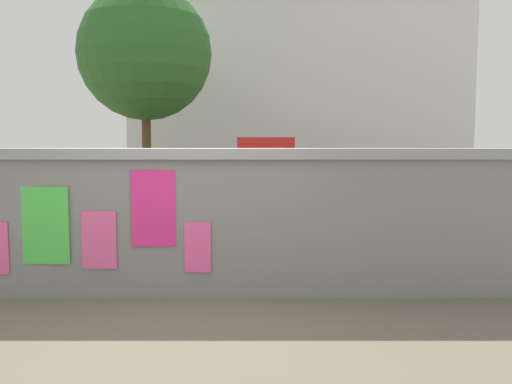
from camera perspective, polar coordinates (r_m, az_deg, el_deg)
ground at (r=14.39m, az=-2.74°, el=-1.76°), size 60.00×60.00×0.00m
poster_wall at (r=6.37m, az=-6.48°, el=-2.94°), size 8.01×0.42×1.70m
auto_rickshaw_truck at (r=12.33m, az=-3.28°, el=1.24°), size 3.70×1.75×1.85m
motorcycle at (r=8.47m, az=-22.77°, el=-4.06°), size 1.88×0.67×0.87m
bicycle_near at (r=11.60m, az=12.15°, el=-1.79°), size 1.71×0.44×0.95m
bicycle_far at (r=9.65m, az=14.28°, el=-3.28°), size 1.71×0.44×0.95m
person_walking at (r=7.92m, az=-4.44°, el=-0.46°), size 0.35×0.35×1.62m
person_bystander at (r=9.82m, az=0.79°, el=0.69°), size 0.48×0.48×1.62m
tree_roadside at (r=17.33m, az=-11.28°, el=13.85°), size 4.00×4.00×6.38m
building_background at (r=24.00m, az=4.26°, el=10.26°), size 13.60×5.72×7.63m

